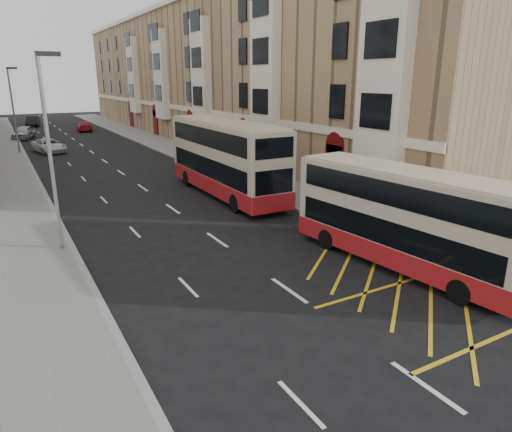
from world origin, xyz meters
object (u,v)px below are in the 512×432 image
double_decker_front (405,219)px  pedestrian_mid (470,232)px  car_red (84,126)px  pedestrian_far (494,253)px  street_lamp_near (50,143)px  white_van (49,146)px  street_lamp_far (13,106)px  car_silver (24,133)px  car_dark (33,121)px  double_decker_rear (226,158)px

double_decker_front → pedestrian_mid: double_decker_front is taller
car_red → pedestrian_far: bearing=99.8°
street_lamp_near → white_van: bearing=85.0°
street_lamp_far → double_decker_front: street_lamp_far is taller
street_lamp_far → car_silver: size_ratio=1.70×
pedestrian_mid → car_silver: size_ratio=0.38×
car_dark → car_red: size_ratio=1.03×
double_decker_front → car_dark: (-7.92, 66.97, -1.19)m
street_lamp_near → car_red: size_ratio=1.72×
pedestrian_far → white_van: bearing=-52.5°
street_lamp_near → white_van: size_ratio=1.65×
street_lamp_far → double_decker_front: 40.14m
street_lamp_near → pedestrian_mid: 17.60m
street_lamp_far → white_van: 4.75m
street_lamp_far → double_decker_front: size_ratio=0.81×
car_silver → car_dark: bearing=101.1°
double_decker_front → car_dark: bearing=91.1°
car_silver → car_dark: size_ratio=0.98×
double_decker_rear → car_silver: (-9.24, 37.39, -1.57)m
double_decker_front → white_van: size_ratio=2.05×
street_lamp_near → street_lamp_far: size_ratio=1.00×
car_silver → car_red: bearing=53.5°
street_lamp_near → pedestrian_far: (13.39, -10.89, -3.60)m
double_decker_rear → pedestrian_far: (3.01, -16.17, -1.34)m
street_lamp_far → double_decker_rear: bearing=-67.2°
double_decker_front → car_red: 56.60m
car_silver → street_lamp_far: bearing=-75.9°
double_decker_rear → white_van: 25.80m
pedestrian_far → white_van: 42.12m
double_decker_front → double_decker_rear: double_decker_rear is taller
white_van → car_dark: size_ratio=1.01×
street_lamp_near → car_silver: bearing=88.5°
street_lamp_near → double_decker_front: bearing=-36.5°
street_lamp_far → double_decker_rear: size_ratio=0.68×
double_decker_front → car_silver: size_ratio=2.12×
street_lamp_near → double_decker_rear: street_lamp_near is taller
car_silver → car_red: car_silver is taller
car_silver → car_dark: car_silver is taller
car_dark → car_red: 11.90m
double_decker_front → pedestrian_far: (2.04, -2.48, -0.95)m
car_silver → car_dark: 16.05m
street_lamp_near → double_decker_rear: 11.87m
double_decker_rear → double_decker_front: bearing=-85.4°
street_lamp_far → double_decker_rear: street_lamp_far is taller
car_red → white_van: bearing=76.0°
white_van → car_silver: car_silver is taller
street_lamp_far → car_red: 20.69m
double_decker_rear → car_dark: 53.76m
double_decker_rear → car_red: double_decker_rear is taller
street_lamp_far → pedestrian_far: (13.39, -40.89, -3.60)m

